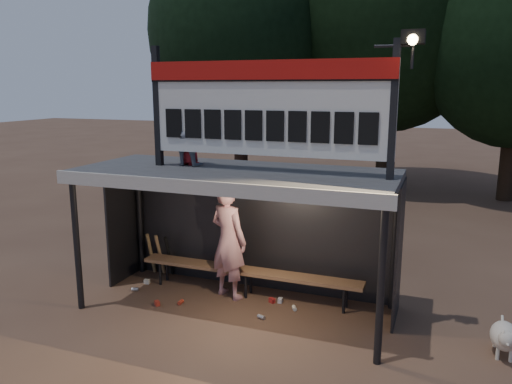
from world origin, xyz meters
The scene contains 12 objects.
ground centered at (0.00, 0.00, 0.00)m, with size 80.00×80.00×0.00m, color #4E3527.
player centered at (-0.30, 0.41, 1.01)m, with size 0.74×0.49×2.03m, color silver.
child_a centered at (-0.91, 0.15, 2.89)m, with size 0.55×0.43×1.14m, color slate.
child_b centered at (-0.92, 0.24, 2.79)m, with size 0.46×0.30×0.94m, color #A6191F.
dugout_shelter centered at (0.00, 0.24, 1.85)m, with size 5.10×2.08×2.32m.
scoreboard_assembly centered at (0.56, -0.01, 3.32)m, with size 4.10×0.27×1.99m.
bench centered at (0.00, 0.55, 0.43)m, with size 4.00×0.35×0.48m.
tree_left centered at (-4.00, 10.00, 5.51)m, with size 6.46×6.46×9.27m.
tree_mid centered at (1.00, 11.50, 6.17)m, with size 7.22×7.22×10.36m.
dog centered at (3.98, -0.10, 0.28)m, with size 0.36×0.81×0.49m.
bats centered at (-1.93, 0.82, 0.43)m, with size 0.48×0.33×0.84m.
litter centered at (-0.45, 0.09, 0.04)m, with size 3.02×0.94×0.08m.
Camera 1 is at (3.01, -7.07, 3.59)m, focal length 35.00 mm.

